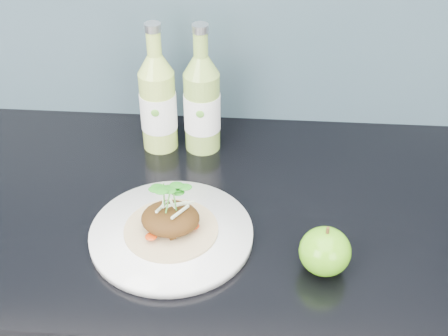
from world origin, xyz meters
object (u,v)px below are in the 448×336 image
at_px(dinner_plate, 171,234).
at_px(green_apple, 325,251).
at_px(cider_bottle_right, 202,104).
at_px(cider_bottle_left, 158,103).

xyz_separation_m(dinner_plate, green_apple, (0.24, -0.05, 0.03)).
bearing_deg(cider_bottle_right, green_apple, -58.28).
relative_size(green_apple, cider_bottle_right, 0.39).
bearing_deg(green_apple, dinner_plate, 167.75).
height_order(green_apple, cider_bottle_right, cider_bottle_right).
height_order(green_apple, cider_bottle_left, cider_bottle_left).
bearing_deg(cider_bottle_left, green_apple, -24.66).
height_order(dinner_plate, green_apple, green_apple).
distance_m(dinner_plate, green_apple, 0.25).
bearing_deg(dinner_plate, cider_bottle_right, 84.94).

